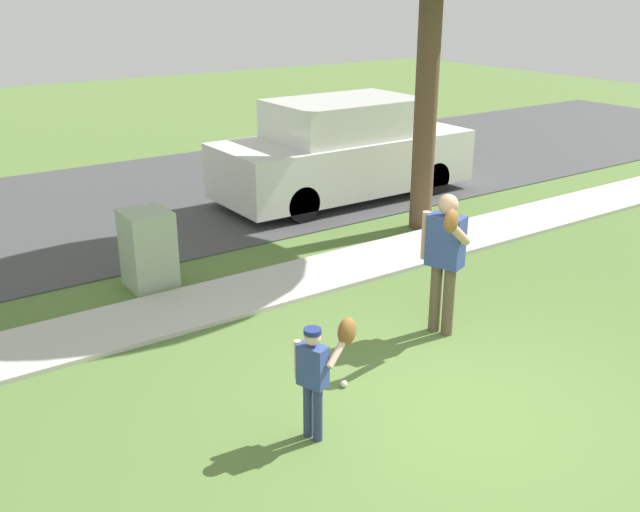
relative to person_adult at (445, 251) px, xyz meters
The scene contains 8 objects.
ground_plane 2.63m from the person_adult, 113.87° to the left, with size 48.00×48.00×0.00m, color #567538.
sidewalk_strip 2.70m from the person_adult, 112.94° to the left, with size 36.00×1.20×0.06m, color beige.
road_surface 7.44m from the person_adult, 97.60° to the left, with size 36.00×6.80×0.02m, color #424244.
person_adult is the anchor object (origin of this frame).
person_child 2.51m from the person_adult, 159.35° to the right, with size 0.58×0.37×1.14m.
baseball 1.96m from the person_adult, 168.92° to the right, with size 0.07×0.07×0.07m, color white.
utility_cabinet 4.05m from the person_adult, 123.97° to the left, with size 0.60×0.64×1.07m, color #9EB293.
parked_van_white 5.93m from the person_adult, 64.62° to the left, with size 5.00×1.95×1.88m.
Camera 1 is at (-4.53, -4.16, 3.87)m, focal length 40.21 mm.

